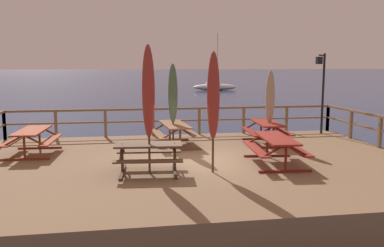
{
  "coord_description": "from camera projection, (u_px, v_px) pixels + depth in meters",
  "views": [
    {
      "loc": [
        -1.98,
        -11.32,
        3.48
      ],
      "look_at": [
        0.0,
        0.69,
        1.72
      ],
      "focal_mm": 38.21,
      "sensor_mm": 36.0,
      "label": 1
    }
  ],
  "objects": [
    {
      "name": "picnic_table_front_right",
      "position": [
        148.0,
        152.0,
        10.41
      ],
      "size": [
        1.8,
        1.53,
        0.78
      ],
      "color": "brown",
      "rests_on": "wooden_deck"
    },
    {
      "name": "patio_umbrella_short_mid",
      "position": [
        148.0,
        92.0,
        10.17
      ],
      "size": [
        0.32,
        0.32,
        3.26
      ],
      "color": "#4C3828",
      "rests_on": "wooden_deck"
    },
    {
      "name": "picnic_table_front_left",
      "position": [
        32.0,
        136.0,
        12.61
      ],
      "size": [
        1.52,
        2.1,
        0.78
      ],
      "color": "#993819",
      "rests_on": "wooden_deck"
    },
    {
      "name": "picnic_table_back_left",
      "position": [
        175.0,
        130.0,
        13.92
      ],
      "size": [
        1.57,
        2.22,
        0.78
      ],
      "color": "brown",
      "rests_on": "wooden_deck"
    },
    {
      "name": "picnic_table_mid_centre",
      "position": [
        267.0,
        128.0,
        14.31
      ],
      "size": [
        1.55,
        2.06,
        0.78
      ],
      "color": "maroon",
      "rests_on": "wooden_deck"
    },
    {
      "name": "patio_umbrella_tall_back_left",
      "position": [
        213.0,
        96.0,
        10.29
      ],
      "size": [
        0.32,
        0.32,
        3.09
      ],
      "color": "#4C3828",
      "rests_on": "wooden_deck"
    },
    {
      "name": "lamp_post_hooked",
      "position": [
        322.0,
        81.0,
        16.09
      ],
      "size": [
        0.55,
        0.51,
        3.2
      ],
      "color": "black",
      "rests_on": "wooden_deck"
    },
    {
      "name": "patio_umbrella_tall_front",
      "position": [
        173.0,
        94.0,
        13.75
      ],
      "size": [
        0.32,
        0.32,
        2.8
      ],
      "color": "#4C3828",
      "rests_on": "wooden_deck"
    },
    {
      "name": "ground_plane",
      "position": [
        196.0,
        185.0,
        11.87
      ],
      "size": [
        600.0,
        600.0,
        0.0
      ],
      "primitive_type": "plane",
      "color": "navy"
    },
    {
      "name": "sailboat_distant",
      "position": [
        215.0,
        87.0,
        55.75
      ],
      "size": [
        6.09,
        2.05,
        7.72
      ],
      "color": "white",
      "rests_on": "ground"
    },
    {
      "name": "railing_waterside_far",
      "position": [
        176.0,
        116.0,
        16.03
      ],
      "size": [
        12.89,
        0.1,
        1.09
      ],
      "color": "brown",
      "rests_on": "wooden_deck"
    },
    {
      "name": "picnic_table_back_right",
      "position": [
        276.0,
        144.0,
        11.36
      ],
      "size": [
        1.58,
        2.3,
        0.78
      ],
      "color": "maroon",
      "rests_on": "wooden_deck"
    },
    {
      "name": "patio_umbrella_tall_mid_left",
      "position": [
        270.0,
        97.0,
        14.1
      ],
      "size": [
        0.32,
        0.32,
        2.57
      ],
      "color": "#4C3828",
      "rests_on": "wooden_deck"
    },
    {
      "name": "wooden_deck",
      "position": [
        196.0,
        173.0,
        11.82
      ],
      "size": [
        13.09,
        9.25,
        0.72
      ],
      "primitive_type": "cube",
      "color": "#846647",
      "rests_on": "ground"
    }
  ]
}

